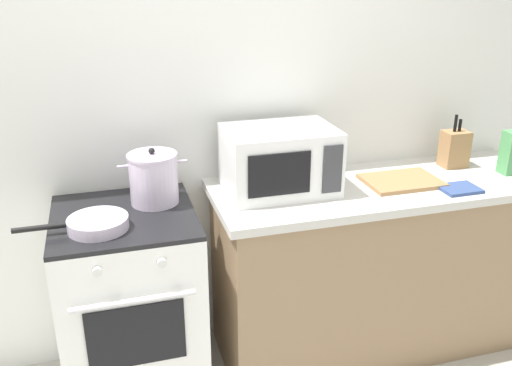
% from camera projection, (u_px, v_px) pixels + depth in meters
% --- Properties ---
extents(back_wall, '(4.40, 0.10, 2.50)m').
position_uv_depth(back_wall, '(248.00, 108.00, 2.71)').
color(back_wall, silver).
rests_on(back_wall, ground_plane).
extents(lower_cabinet_right, '(1.64, 0.56, 0.88)m').
position_uv_depth(lower_cabinet_right, '(378.00, 269.00, 2.85)').
color(lower_cabinet_right, '#8C7051').
rests_on(lower_cabinet_right, ground_plane).
extents(countertop_right, '(1.70, 0.60, 0.04)m').
position_uv_depth(countertop_right, '(386.00, 187.00, 2.68)').
color(countertop_right, beige).
rests_on(countertop_right, lower_cabinet_right).
extents(stove, '(0.60, 0.64, 0.92)m').
position_uv_depth(stove, '(132.00, 307.00, 2.50)').
color(stove, white).
rests_on(stove, ground_plane).
extents(stock_pot, '(0.30, 0.22, 0.25)m').
position_uv_depth(stock_pot, '(154.00, 178.00, 2.41)').
color(stock_pot, silver).
rests_on(stock_pot, stove).
extents(frying_pan, '(0.44, 0.24, 0.05)m').
position_uv_depth(frying_pan, '(96.00, 224.00, 2.19)').
color(frying_pan, silver).
rests_on(frying_pan, stove).
extents(microwave, '(0.50, 0.37, 0.30)m').
position_uv_depth(microwave, '(279.00, 160.00, 2.53)').
color(microwave, white).
rests_on(microwave, countertop_right).
extents(cutting_board, '(0.36, 0.26, 0.02)m').
position_uv_depth(cutting_board, '(402.00, 181.00, 2.67)').
color(cutting_board, '#997047').
rests_on(cutting_board, countertop_right).
extents(knife_block, '(0.13, 0.10, 0.28)m').
position_uv_depth(knife_block, '(454.00, 149.00, 2.86)').
color(knife_block, '#997047').
rests_on(knife_block, countertop_right).
extents(pasta_box, '(0.08, 0.08, 0.22)m').
position_uv_depth(pasta_box, '(511.00, 153.00, 2.75)').
color(pasta_box, '#4C9356').
rests_on(pasta_box, countertop_right).
extents(oven_mitt, '(0.18, 0.14, 0.02)m').
position_uv_depth(oven_mitt, '(459.00, 189.00, 2.58)').
color(oven_mitt, '#33477A').
rests_on(oven_mitt, countertop_right).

